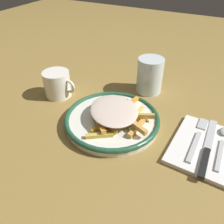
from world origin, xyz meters
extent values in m
plane|color=olive|center=(0.00, 0.00, 0.00)|extent=(2.60, 2.60, 0.00)
cylinder|color=white|center=(0.00, 0.00, 0.01)|extent=(0.25, 0.25, 0.02)
torus|color=#215037|center=(0.00, 0.00, 0.02)|extent=(0.26, 0.26, 0.01)
cube|color=gold|center=(0.01, -0.08, 0.02)|extent=(0.06, 0.05, 0.01)
cube|color=gold|center=(0.00, -0.05, 0.02)|extent=(0.05, 0.06, 0.01)
cube|color=gold|center=(-0.02, -0.02, 0.03)|extent=(0.07, 0.08, 0.01)
cube|color=#EAC365|center=(0.00, 0.00, 0.02)|extent=(0.08, 0.05, 0.01)
cube|color=gold|center=(0.07, 0.02, 0.04)|extent=(0.08, 0.04, 0.01)
cube|color=#E9B155|center=(0.00, 0.00, 0.04)|extent=(0.06, 0.05, 0.01)
cube|color=gold|center=(0.03, 0.03, 0.02)|extent=(0.08, 0.04, 0.01)
cube|color=gold|center=(0.01, -0.04, 0.02)|extent=(0.06, 0.04, 0.01)
cube|color=gold|center=(-0.02, -0.04, 0.04)|extent=(0.08, 0.07, 0.01)
cube|color=gold|center=(-0.02, 0.00, 0.02)|extent=(0.05, 0.06, 0.01)
cube|color=#DEAF50|center=(0.00, 0.01, 0.02)|extent=(0.06, 0.01, 0.01)
cube|color=orange|center=(0.06, 0.01, 0.02)|extent=(0.06, 0.04, 0.01)
cube|color=#E5BA54|center=(0.00, -0.01, 0.03)|extent=(0.08, 0.05, 0.01)
cube|color=#C8872D|center=(0.01, -0.05, 0.02)|extent=(0.05, 0.04, 0.01)
cube|color=orange|center=(0.00, -0.01, 0.03)|extent=(0.02, 0.07, 0.01)
cube|color=gold|center=(0.08, -0.01, 0.03)|extent=(0.02, 0.09, 0.01)
cube|color=orange|center=(0.02, 0.08, 0.02)|extent=(0.03, 0.08, 0.01)
cube|color=#F2B267|center=(0.00, 0.00, 0.03)|extent=(0.09, 0.02, 0.01)
cube|color=gold|center=(0.00, 0.00, 0.03)|extent=(0.06, 0.07, 0.01)
cube|color=#E1C261|center=(0.06, 0.03, 0.03)|extent=(0.01, 0.09, 0.01)
cube|color=gold|center=(-0.01, 0.03, 0.02)|extent=(0.02, 0.07, 0.01)
cube|color=#CE8C47|center=(0.00, 0.02, 0.04)|extent=(0.08, 0.04, 0.01)
cube|color=gold|center=(0.03, -0.03, 0.02)|extent=(0.08, 0.05, 0.01)
cube|color=#D8A04F|center=(0.07, -0.02, 0.04)|extent=(0.09, 0.05, 0.01)
ellipsoid|color=beige|center=(0.01, 0.00, 0.05)|extent=(0.19, 0.19, 0.01)
cube|color=#387320|center=(0.02, 0.06, 0.05)|extent=(0.00, 0.00, 0.00)
cube|color=#386223|center=(0.03, -0.05, 0.05)|extent=(0.00, 0.00, 0.00)
cube|color=#276229|center=(-0.04, 0.02, 0.05)|extent=(0.00, 0.00, 0.00)
cube|color=#277130|center=(0.04, 0.04, 0.05)|extent=(0.00, 0.00, 0.00)
cube|color=#2F642F|center=(-0.01, 0.00, 0.05)|extent=(0.00, 0.00, 0.00)
cube|color=white|center=(0.25, 0.02, 0.01)|extent=(0.17, 0.20, 0.01)
cube|color=silver|center=(0.22, 0.00, 0.01)|extent=(0.01, 0.11, 0.00)
cube|color=silver|center=(0.22, 0.10, 0.01)|extent=(0.02, 0.04, 0.00)
cube|color=black|center=(0.25, -0.04, 0.02)|extent=(0.02, 0.09, 0.01)
cube|color=silver|center=(0.25, 0.06, 0.01)|extent=(0.02, 0.12, 0.00)
cube|color=silver|center=(0.28, 0.00, 0.01)|extent=(0.01, 0.10, 0.00)
ellipsoid|color=silver|center=(0.27, 0.09, 0.02)|extent=(0.02, 0.03, 0.01)
cylinder|color=silver|center=(0.03, 0.21, 0.06)|extent=(0.08, 0.08, 0.11)
cylinder|color=white|center=(-0.22, 0.05, 0.04)|extent=(0.08, 0.08, 0.08)
torus|color=white|center=(-0.18, 0.05, 0.04)|extent=(0.04, 0.01, 0.04)
camera|label=1|loc=(0.23, -0.43, 0.40)|focal=36.87mm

